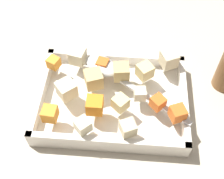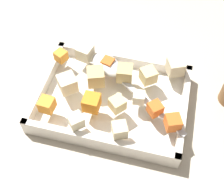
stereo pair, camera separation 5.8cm
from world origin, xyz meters
The scene contains 19 objects.
ground_plane centered at (0.00, 0.00, 0.00)m, with size 4.00×4.00×0.00m, color #BCB29E.
baking_dish centered at (-0.02, 0.02, 0.01)m, with size 0.30×0.22×0.04m.
carrot_chunk_far_right centered at (-0.14, 0.06, 0.05)m, with size 0.03×0.03×0.03m, color orange.
carrot_chunk_near_right centered at (0.09, 0.08, 0.05)m, with size 0.03×0.03×0.03m, color orange.
carrot_chunk_corner_se centered at (0.11, -0.04, 0.05)m, with size 0.02×0.02×0.02m, color orange.
carrot_chunk_front_center centered at (0.01, -0.04, 0.05)m, with size 0.02×0.02×0.02m, color orange.
carrot_chunk_far_left centered at (0.01, 0.06, 0.06)m, with size 0.03×0.03×0.03m, color orange.
carrot_chunk_heap_side centered at (-0.10, 0.04, 0.05)m, with size 0.02×0.02×0.02m, color orange.
potato_chunk_center centered at (-0.08, -0.03, 0.05)m, with size 0.03×0.03×0.03m, color #E0CC89.
potato_chunk_back_center centered at (0.07, 0.03, 0.06)m, with size 0.03×0.03×0.03m, color beige.
potato_chunk_rim_edge centered at (-0.03, -0.02, 0.06)m, with size 0.03×0.03×0.03m, color tan.
potato_chunk_near_left centered at (-0.05, 0.10, 0.05)m, with size 0.03×0.03×0.03m, color beige.
potato_chunk_corner_sw centered at (-0.03, 0.05, 0.05)m, with size 0.03×0.03×0.03m, color #E0CC89.
potato_chunk_under_handle centered at (-0.13, -0.07, 0.06)m, with size 0.03×0.03×0.03m, color beige.
potato_chunk_near_spoon centered at (0.06, -0.06, 0.06)m, with size 0.03×0.03×0.03m, color beige.
potato_chunk_mid_left centered at (0.02, 0.00, 0.06)m, with size 0.03×0.03×0.03m, color tan.
potato_chunk_corner_ne centered at (0.03, 0.10, 0.05)m, with size 0.03×0.03×0.03m, color beige.
parsnip_chunk_heap_top centered at (-0.07, 0.02, 0.05)m, with size 0.02×0.02×0.02m, color beige.
serving_spoon centered at (0.00, -0.03, 0.05)m, with size 0.22×0.17×0.02m.
Camera 2 is at (-0.10, 0.35, 0.52)m, focal length 48.03 mm.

